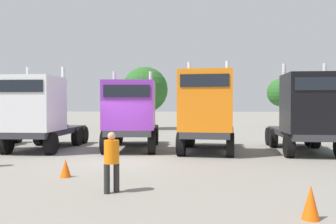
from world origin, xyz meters
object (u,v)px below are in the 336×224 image
at_px(semi_truck_black, 308,113).
at_px(traffic_cone_far, 311,202).
at_px(semi_truck_white, 39,113).
at_px(semi_truck_purple, 131,114).
at_px(semi_truck_orange, 207,111).
at_px(traffic_cone_near, 66,168).
at_px(visitor_in_hivis, 112,158).

height_order(semi_truck_black, traffic_cone_far, semi_truck_black).
xyz_separation_m(semi_truck_white, semi_truck_black, (13.06, -0.22, -0.01)).
distance_m(semi_truck_purple, semi_truck_orange, 3.85).
relative_size(semi_truck_black, traffic_cone_near, 10.57).
distance_m(semi_truck_purple, traffic_cone_near, 6.76).
bearing_deg(semi_truck_purple, traffic_cone_near, -12.64).
bearing_deg(visitor_in_hivis, traffic_cone_far, -152.06).
bearing_deg(visitor_in_hivis, semi_truck_purple, -33.38).
xyz_separation_m(semi_truck_white, traffic_cone_near, (3.57, -5.98, -1.65)).
bearing_deg(semi_truck_black, traffic_cone_far, -15.34).
distance_m(semi_truck_purple, semi_truck_black, 8.52).
bearing_deg(visitor_in_hivis, semi_truck_white, -4.68).
xyz_separation_m(semi_truck_black, traffic_cone_far, (-3.02, -9.47, -1.58)).
bearing_deg(traffic_cone_near, visitor_in_hivis, -43.88).
bearing_deg(traffic_cone_near, semi_truck_white, 120.89).
distance_m(traffic_cone_near, traffic_cone_far, 7.46).
bearing_deg(visitor_in_hivis, traffic_cone_near, 6.32).
xyz_separation_m(semi_truck_black, traffic_cone_near, (-9.49, -5.75, -1.64)).
relative_size(semi_truck_black, visitor_in_hivis, 3.77).
xyz_separation_m(semi_truck_white, semi_truck_purple, (4.57, 0.53, -0.10)).
height_order(semi_truck_orange, semi_truck_black, semi_truck_orange).
bearing_deg(semi_truck_purple, traffic_cone_far, 24.25).
relative_size(visitor_in_hivis, traffic_cone_near, 2.80).
distance_m(semi_truck_orange, visitor_in_hivis, 8.26).
height_order(semi_truck_purple, traffic_cone_near, semi_truck_purple).
distance_m(semi_truck_white, traffic_cone_near, 7.16).
bearing_deg(semi_truck_orange, semi_truck_purple, -94.33).
distance_m(semi_truck_orange, traffic_cone_near, 7.73).
bearing_deg(semi_truck_white, semi_truck_orange, 89.49).
bearing_deg(semi_truck_purple, semi_truck_white, -87.32).
bearing_deg(semi_truck_purple, semi_truck_black, 81.06).
height_order(semi_truck_black, visitor_in_hivis, semi_truck_black).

